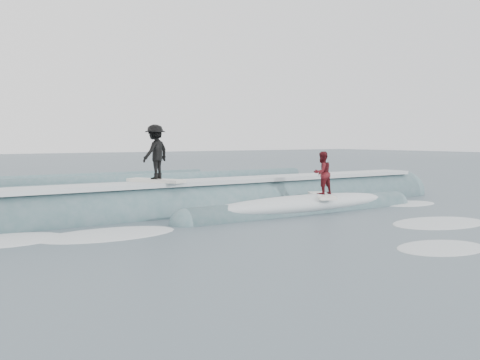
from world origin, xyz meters
TOP-DOWN VIEW (x-y plane):
  - ground at (0.00, 0.00)m, footprint 160.00×160.00m
  - breaking_wave at (0.29, 4.04)m, footprint 20.79×3.79m
  - surfer_black at (-2.59, 4.39)m, footprint 1.41×2.03m
  - surfer_red at (2.57, 2.19)m, footprint 1.45×2.02m
  - whitewater at (0.53, -0.87)m, footprint 16.51×8.61m
  - far_swells at (-2.74, 17.65)m, footprint 36.87×8.65m

SIDE VIEW (x-z plane):
  - ground at x=0.00m, z-range 0.00..0.00m
  - whitewater at x=0.53m, z-range -0.05..0.05m
  - far_swells at x=-2.74m, z-range -0.40..0.40m
  - breaking_wave at x=0.29m, z-range -0.96..1.06m
  - surfer_red at x=2.57m, z-range 0.40..1.97m
  - surfer_black at x=-2.59m, z-range 1.06..2.90m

